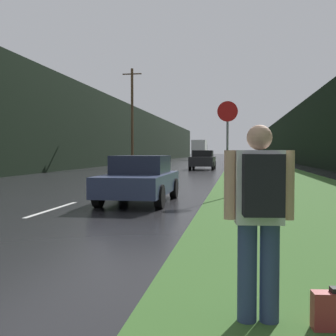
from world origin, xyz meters
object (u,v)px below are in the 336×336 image
at_px(hitchhiker_with_backpack, 260,211).
at_px(car_passing_near, 140,179).
at_px(stop_sign, 227,140).
at_px(delivery_truck, 200,150).
at_px(car_passing_far, 203,160).

bearing_deg(hitchhiker_with_backpack, car_passing_near, 103.42).
xyz_separation_m(stop_sign, delivery_truck, (-6.24, 61.99, 0.00)).
xyz_separation_m(hitchhiker_with_backpack, car_passing_near, (-2.99, 8.40, -0.30)).
height_order(car_passing_far, delivery_truck, delivery_truck).
height_order(car_passing_near, delivery_truck, delivery_truck).
distance_m(stop_sign, car_passing_near, 3.15).
bearing_deg(car_passing_near, delivery_truck, -86.64).
relative_size(car_passing_near, delivery_truck, 0.57).
xyz_separation_m(hitchhiker_with_backpack, car_passing_far, (-2.99, 31.65, -0.18)).
distance_m(car_passing_near, delivery_truck, 63.62).
bearing_deg(delivery_truck, hitchhiker_with_backpack, -84.66).
relative_size(stop_sign, delivery_truck, 0.43).
relative_size(stop_sign, car_passing_far, 0.69).
height_order(stop_sign, car_passing_near, stop_sign).
relative_size(car_passing_far, delivery_truck, 0.62).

